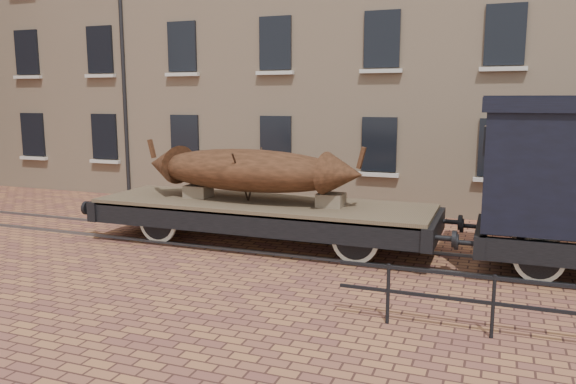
% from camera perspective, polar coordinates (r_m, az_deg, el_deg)
% --- Properties ---
extents(ground, '(90.00, 90.00, 0.00)m').
position_cam_1_polar(ground, '(13.77, 0.69, -5.75)').
color(ground, brown).
extents(warehouse_cream, '(40.00, 10.19, 14.00)m').
position_cam_1_polar(warehouse_cream, '(22.78, 17.46, 17.60)').
color(warehouse_cream, '#D5B18C').
rests_on(warehouse_cream, ground).
extents(rail_track, '(30.00, 1.52, 0.06)m').
position_cam_1_polar(rail_track, '(13.77, 0.69, -5.63)').
color(rail_track, '#59595E').
rests_on(rail_track, ground).
extents(flatcar_wagon, '(9.41, 2.55, 1.42)m').
position_cam_1_polar(flatcar_wagon, '(13.89, -2.68, -1.88)').
color(flatcar_wagon, '#4A3C2A').
rests_on(flatcar_wagon, ground).
extents(iron_boat, '(5.98, 1.90, 1.45)m').
position_cam_1_polar(iron_boat, '(13.87, -4.09, 2.23)').
color(iron_boat, '#55301B').
rests_on(iron_boat, flatcar_wagon).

